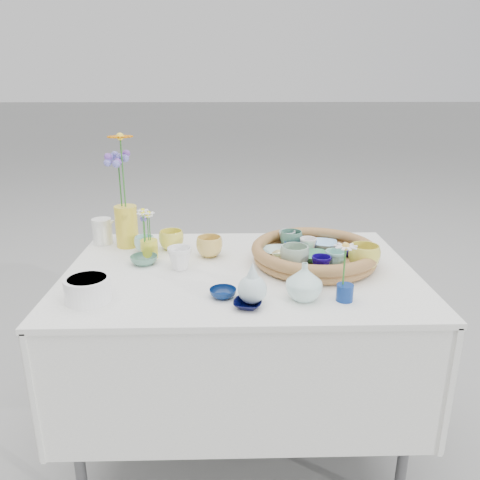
{
  "coord_description": "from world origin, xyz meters",
  "views": [
    {
      "loc": [
        -0.04,
        -1.59,
        1.4
      ],
      "look_at": [
        0.0,
        0.02,
        0.87
      ],
      "focal_mm": 35.0,
      "sensor_mm": 36.0,
      "label": 1
    }
  ],
  "objects_px": {
    "bud_vase_seafoam": "(304,281)",
    "wicker_tray": "(314,254)",
    "display_table": "(240,439)",
    "tall_vase_yellow": "(127,226)"
  },
  "relations": [
    {
      "from": "bud_vase_seafoam",
      "to": "wicker_tray",
      "type": "bearing_deg",
      "value": 74.04
    },
    {
      "from": "display_table",
      "to": "tall_vase_yellow",
      "type": "xyz_separation_m",
      "value": [
        -0.46,
        0.27,
        0.85
      ]
    },
    {
      "from": "wicker_tray",
      "to": "tall_vase_yellow",
      "type": "relative_size",
      "value": 2.76
    },
    {
      "from": "wicker_tray",
      "to": "tall_vase_yellow",
      "type": "xyz_separation_m",
      "value": [
        -0.74,
        0.22,
        0.05
      ]
    },
    {
      "from": "display_table",
      "to": "bud_vase_seafoam",
      "type": "relative_size",
      "value": 10.51
    },
    {
      "from": "display_table",
      "to": "bud_vase_seafoam",
      "type": "height_order",
      "value": "bud_vase_seafoam"
    },
    {
      "from": "display_table",
      "to": "tall_vase_yellow",
      "type": "distance_m",
      "value": 1.0
    },
    {
      "from": "wicker_tray",
      "to": "bud_vase_seafoam",
      "type": "bearing_deg",
      "value": -105.96
    },
    {
      "from": "bud_vase_seafoam",
      "to": "tall_vase_yellow",
      "type": "relative_size",
      "value": 0.7
    },
    {
      "from": "wicker_tray",
      "to": "tall_vase_yellow",
      "type": "distance_m",
      "value": 0.77
    }
  ]
}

